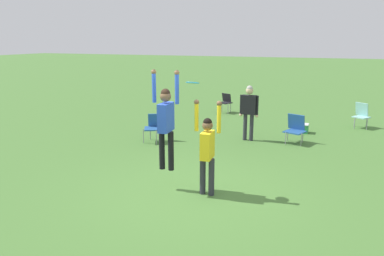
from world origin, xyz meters
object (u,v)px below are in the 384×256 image
(camping_chair_2, at_px, (155,125))
(person_jumping, at_px, (166,118))
(person_defending, at_px, (207,146))
(camping_chair_3, at_px, (361,114))
(camping_chair_0, at_px, (295,127))
(camping_chair_1, at_px, (226,101))
(frisbee, at_px, (193,83))
(cooler_box, at_px, (303,128))
(person_spectator_near, at_px, (249,108))

(camping_chair_2, bearing_deg, person_jumping, 94.34)
(person_defending, bearing_deg, camping_chair_3, 153.81)
(camping_chair_0, bearing_deg, camping_chair_1, -29.09)
(person_defending, relative_size, camping_chair_2, 2.29)
(person_jumping, distance_m, frisbee, 0.91)
(person_defending, bearing_deg, person_jumping, -90.00)
(person_defending, height_order, camping_chair_3, person_defending)
(person_jumping, bearing_deg, cooler_box, -23.25)
(frisbee, distance_m, person_spectator_near, 4.54)
(camping_chair_3, bearing_deg, camping_chair_2, 70.79)
(camping_chair_0, xyz_separation_m, person_spectator_near, (-1.40, -0.26, 0.56))
(camping_chair_2, bearing_deg, camping_chair_3, -170.57)
(person_jumping, relative_size, cooler_box, 5.57)
(frisbee, bearing_deg, person_defending, -12.88)
(camping_chair_2, height_order, camping_chair_3, camping_chair_3)
(person_defending, distance_m, person_spectator_near, 4.45)
(camping_chair_3, bearing_deg, camping_chair_0, 91.14)
(frisbee, relative_size, camping_chair_1, 0.32)
(person_defending, relative_size, frisbee, 7.48)
(camping_chair_0, xyz_separation_m, camping_chair_1, (-3.40, 3.85, 0.03))
(person_jumping, relative_size, frisbee, 7.94)
(person_jumping, relative_size, camping_chair_0, 2.40)
(camping_chair_1, bearing_deg, person_jumping, 124.82)
(camping_chair_2, xyz_separation_m, cooler_box, (4.15, 2.86, -0.35))
(person_defending, xyz_separation_m, cooler_box, (1.26, 6.10, -0.87))
(person_jumping, height_order, person_spectator_near, person_jumping)
(camping_chair_0, bearing_deg, person_spectator_near, 30.05)
(person_defending, bearing_deg, camping_chair_1, -169.55)
(camping_chair_2, bearing_deg, person_defending, 104.71)
(camping_chair_0, distance_m, person_spectator_near, 1.53)
(person_defending, height_order, cooler_box, person_defending)
(person_jumping, bearing_deg, camping_chair_2, 27.18)
(person_spectator_near, xyz_separation_m, cooler_box, (1.49, 1.65, -0.89))
(camping_chair_0, bearing_deg, person_jumping, 86.30)
(frisbee, distance_m, cooler_box, 6.58)
(frisbee, bearing_deg, camping_chair_3, 65.55)
(person_spectator_near, bearing_deg, camping_chair_1, 118.60)
(person_spectator_near, distance_m, cooler_box, 2.39)
(person_jumping, relative_size, camping_chair_2, 2.43)
(person_defending, distance_m, camping_chair_3, 8.28)
(person_jumping, xyz_separation_m, person_spectator_near, (0.64, 4.51, -0.50))
(camping_chair_1, bearing_deg, cooler_box, 170.75)
(cooler_box, bearing_deg, frisbee, -104.92)
(person_jumping, height_order, camping_chair_0, person_jumping)
(cooler_box, bearing_deg, camping_chair_1, 144.87)
(frisbee, xyz_separation_m, person_spectator_near, (0.12, 4.37, -1.23))
(frisbee, bearing_deg, person_spectator_near, 88.48)
(camping_chair_1, xyz_separation_m, cooler_box, (3.49, -2.45, -0.35))
(camping_chair_2, distance_m, cooler_box, 5.05)
(frisbee, xyz_separation_m, camping_chair_2, (-2.54, 3.16, -1.76))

